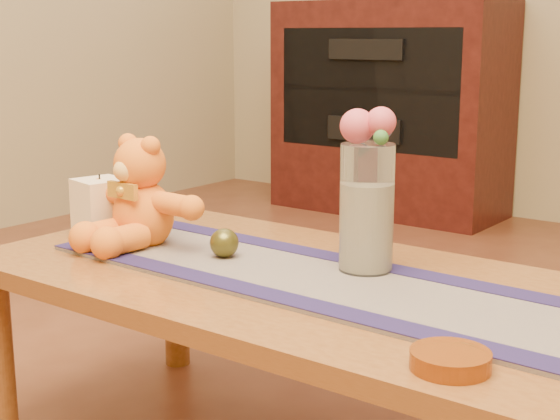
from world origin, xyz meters
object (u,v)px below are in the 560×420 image
Objects in this scene: teddy_bear at (143,192)px; bronze_ball at (224,243)px; pillar_candle at (101,206)px; amber_dish at (450,360)px; glass_vase at (367,208)px.

teddy_bear reaches higher than bronze_ball.
amber_dish is (1.04, -0.24, -0.06)m from pillar_candle.
teddy_bear is 0.54m from glass_vase.
pillar_candle is (-0.16, 0.01, -0.05)m from teddy_bear.
bronze_ball is at bearing -161.04° from glass_vase.
teddy_bear is 5.52× the size of bronze_ball.
pillar_candle is 0.70m from glass_vase.
glass_vase is 0.51m from amber_dish.
glass_vase is at bearing 15.61° from teddy_bear.
teddy_bear is at bearing -176.33° from bronze_ball.
glass_vase is (0.53, 0.12, 0.01)m from teddy_bear.
bronze_ball is 0.53× the size of amber_dish.
teddy_bear is 0.25m from bronze_ball.
teddy_bear is 0.92m from amber_dish.
glass_vase is 0.33m from bronze_ball.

